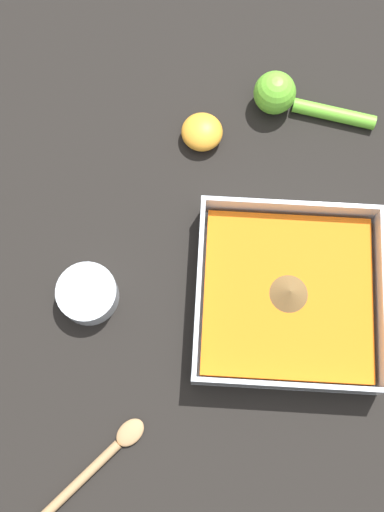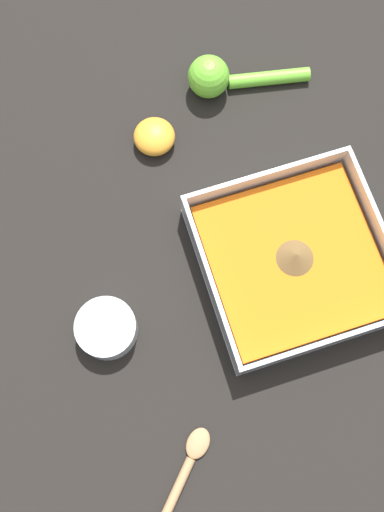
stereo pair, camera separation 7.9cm
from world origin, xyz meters
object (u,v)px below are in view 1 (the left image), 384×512
Objects in this scene: square_dish at (287,296)px; wooden_spoon at (92,469)px; lemon_half at (202,132)px; lemon_squeezer at (286,97)px; spice_bowl at (88,294)px.

square_dish is 1.58× the size of wooden_spoon.
lemon_half is 0.48m from wooden_spoon.
lemon_squeezer is 3.04× the size of lemon_half.
square_dish is at bearing -2.64° from wooden_spoon.
spice_bowl is at bearing 2.59° from square_dish.
spice_bowl is 1.33× the size of lemon_half.
lemon_squeezer is at bearing -130.17° from spice_bowl.
square_dish is 0.27m from lemon_half.
spice_bowl is 0.22m from wooden_spoon.
lemon_squeezer is (-0.26, -0.30, 0.01)m from spice_bowl.
lemon_half is at bearing 29.62° from wooden_spoon.
spice_bowl is at bearing 50.10° from wooden_spoon.
spice_bowl reaches higher than lemon_half.
spice_bowl is 0.40m from lemon_squeezer.
square_dish is at bearing 118.13° from lemon_half.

